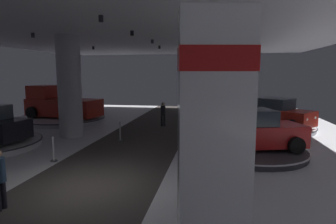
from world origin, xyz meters
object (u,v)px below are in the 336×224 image
object	(u,v)px
brand_sign_pylon	(214,151)
display_car_far_right	(276,113)
display_platform_deep_right	(235,111)
display_car_deep_right	(236,101)
pickup_truck_far_left	(60,105)
display_platform_far_left	(65,119)
display_platform_far_right	(276,128)
visitor_walking_far	(163,113)
column_left	(70,87)
display_car_mid_right	(252,131)
display_platform_mid_right	(252,151)

from	to	relation	value
brand_sign_pylon	display_car_far_right	size ratio (longest dim) A/B	1.02
display_platform_deep_right	display_car_far_right	size ratio (longest dim) A/B	1.32
display_car_deep_right	pickup_truck_far_left	distance (m)	14.31
display_platform_deep_right	display_car_deep_right	xyz separation A→B (m)	(0.03, 0.00, 0.92)
display_platform_deep_right	pickup_truck_far_left	world-z (taller)	pickup_truck_far_left
display_car_deep_right	display_platform_far_left	size ratio (longest dim) A/B	0.77
pickup_truck_far_left	display_platform_far_right	bearing A→B (deg)	-2.78
brand_sign_pylon	visitor_walking_far	distance (m)	14.30
column_left	display_car_mid_right	bearing A→B (deg)	-11.96
display_platform_deep_right	display_platform_far_right	world-z (taller)	display_platform_deep_right
display_platform_far_left	display_platform_far_right	world-z (taller)	display_platform_far_left
pickup_truck_far_left	display_car_far_right	xyz separation A→B (m)	(14.79, -0.70, -0.21)
display_car_mid_right	pickup_truck_far_left	size ratio (longest dim) A/B	0.81
display_car_far_right	visitor_walking_far	distance (m)	7.11
display_car_deep_right	display_car_far_right	world-z (taller)	display_car_deep_right
display_platform_mid_right	column_left	bearing A→B (deg)	168.13
display_platform_mid_right	display_car_deep_right	bearing A→B (deg)	89.20
column_left	display_car_far_right	distance (m)	12.29
column_left	display_platform_mid_right	size ratio (longest dim) A/B	1.20
display_platform_mid_right	display_car_mid_right	distance (m)	0.88
display_platform_far_right	visitor_walking_far	xyz separation A→B (m)	(-7.14, 0.11, 0.75)
display_car_deep_right	display_platform_mid_right	bearing A→B (deg)	-90.80
display_platform_mid_right	brand_sign_pylon	bearing A→B (deg)	-101.55
brand_sign_pylon	visitor_walking_far	xyz separation A→B (m)	(-3.36, 13.83, -1.38)
brand_sign_pylon	visitor_walking_far	world-z (taller)	brand_sign_pylon
display_platform_far_right	display_car_far_right	size ratio (longest dim) A/B	1.06
column_left	display_platform_deep_right	distance (m)	14.61
column_left	pickup_truck_far_left	world-z (taller)	column_left
display_platform_mid_right	display_platform_far_right	size ratio (longest dim) A/B	1.00
display_platform_far_left	column_left	bearing A→B (deg)	-56.57
display_platform_deep_right	display_car_far_right	xyz separation A→B (m)	(1.96, -6.96, 0.85)
display_platform_mid_right	display_platform_far_right	xyz separation A→B (m)	(2.13, 5.70, 0.00)
display_platform_deep_right	column_left	bearing A→B (deg)	-132.00
display_car_mid_right	display_car_far_right	size ratio (longest dim) A/B	1.05
display_car_deep_right	display_car_mid_right	bearing A→B (deg)	-90.94
display_car_deep_right	pickup_truck_far_left	world-z (taller)	pickup_truck_far_left
display_platform_deep_right	visitor_walking_far	bearing A→B (deg)	-126.86
display_car_deep_right	display_platform_far_left	world-z (taller)	display_car_deep_right
display_platform_mid_right	visitor_walking_far	bearing A→B (deg)	130.71
display_car_mid_right	display_platform_far_left	xyz separation A→B (m)	(-12.34, 6.37, -0.85)
display_car_mid_right	display_platform_far_left	distance (m)	13.91
pickup_truck_far_left	visitor_walking_far	bearing A→B (deg)	-4.51
display_car_deep_right	visitor_walking_far	world-z (taller)	display_car_deep_right
display_car_mid_right	display_platform_far_right	world-z (taller)	display_car_mid_right
column_left	display_platform_mid_right	bearing A→B (deg)	-11.87
display_platform_mid_right	display_platform_far_right	bearing A→B (deg)	69.48
display_platform_mid_right	display_platform_deep_right	distance (m)	12.69
display_platform_mid_right	display_car_far_right	world-z (taller)	display_car_far_right
display_car_mid_right	pickup_truck_far_left	distance (m)	14.19
display_platform_deep_right	visitor_walking_far	distance (m)	8.62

